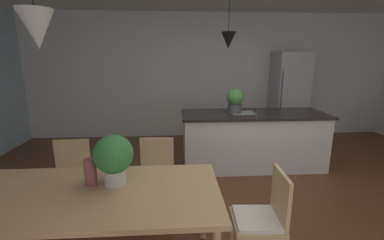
{
  "coord_description": "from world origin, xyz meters",
  "views": [
    {
      "loc": [
        -0.81,
        -2.58,
        1.75
      ],
      "look_at": [
        -0.65,
        -0.12,
        1.16
      ],
      "focal_mm": 24.25,
      "sensor_mm": 36.0,
      "label": 1
    }
  ],
  "objects_px": {
    "dining_table": "(87,200)",
    "potted_plant_on_table": "(114,157)",
    "chair_far_left": "(71,178)",
    "potted_plant_on_island": "(235,100)",
    "chair_far_right": "(156,175)",
    "kitchen_island": "(252,139)",
    "vase_on_dining_table": "(90,172)",
    "chair_kitchen_end": "(263,217)",
    "refrigerator": "(288,97)"
  },
  "relations": [
    {
      "from": "dining_table",
      "to": "potted_plant_on_table",
      "type": "bearing_deg",
      "value": 30.06
    },
    {
      "from": "chair_far_left",
      "to": "potted_plant_on_island",
      "type": "xyz_separation_m",
      "value": [
        2.09,
        1.27,
        0.64
      ]
    },
    {
      "from": "chair_far_right",
      "to": "potted_plant_on_island",
      "type": "xyz_separation_m",
      "value": [
        1.16,
        1.27,
        0.64
      ]
    },
    {
      "from": "dining_table",
      "to": "potted_plant_on_table",
      "type": "distance_m",
      "value": 0.38
    },
    {
      "from": "dining_table",
      "to": "potted_plant_on_island",
      "type": "relative_size",
      "value": 5.26
    },
    {
      "from": "chair_far_right",
      "to": "kitchen_island",
      "type": "relative_size",
      "value": 0.38
    },
    {
      "from": "chair_far_left",
      "to": "dining_table",
      "type": "bearing_deg",
      "value": -61.16
    },
    {
      "from": "chair_far_right",
      "to": "vase_on_dining_table",
      "type": "relative_size",
      "value": 4.0
    },
    {
      "from": "chair_kitchen_end",
      "to": "refrigerator",
      "type": "height_order",
      "value": "refrigerator"
    },
    {
      "from": "dining_table",
      "to": "chair_far_left",
      "type": "bearing_deg",
      "value": 118.84
    },
    {
      "from": "potted_plant_on_island",
      "to": "chair_far_right",
      "type": "bearing_deg",
      "value": -132.37
    },
    {
      "from": "refrigerator",
      "to": "vase_on_dining_table",
      "type": "distance_m",
      "value": 4.67
    },
    {
      "from": "dining_table",
      "to": "refrigerator",
      "type": "bearing_deg",
      "value": 48.79
    },
    {
      "from": "kitchen_island",
      "to": "refrigerator",
      "type": "relative_size",
      "value": 1.22
    },
    {
      "from": "dining_table",
      "to": "potted_plant_on_island",
      "type": "bearing_deg",
      "value": 52.48
    },
    {
      "from": "kitchen_island",
      "to": "vase_on_dining_table",
      "type": "distance_m",
      "value": 2.8
    },
    {
      "from": "chair_kitchen_end",
      "to": "potted_plant_on_island",
      "type": "xyz_separation_m",
      "value": [
        0.22,
        2.12,
        0.64
      ]
    },
    {
      "from": "chair_far_left",
      "to": "chair_far_right",
      "type": "xyz_separation_m",
      "value": [
        0.93,
        -0.0,
        0.0
      ]
    },
    {
      "from": "vase_on_dining_table",
      "to": "chair_far_left",
      "type": "bearing_deg",
      "value": 123.16
    },
    {
      "from": "chair_far_right",
      "to": "potted_plant_on_table",
      "type": "xyz_separation_m",
      "value": [
        -0.27,
        -0.73,
        0.51
      ]
    },
    {
      "from": "refrigerator",
      "to": "vase_on_dining_table",
      "type": "relative_size",
      "value": 8.62
    },
    {
      "from": "dining_table",
      "to": "chair_far_right",
      "type": "relative_size",
      "value": 2.37
    },
    {
      "from": "chair_far_left",
      "to": "potted_plant_on_island",
      "type": "distance_m",
      "value": 2.53
    },
    {
      "from": "chair_far_right",
      "to": "chair_kitchen_end",
      "type": "relative_size",
      "value": 1.0
    },
    {
      "from": "potted_plant_on_island",
      "to": "vase_on_dining_table",
      "type": "bearing_deg",
      "value": -129.07
    },
    {
      "from": "chair_far_left",
      "to": "kitchen_island",
      "type": "distance_m",
      "value": 2.72
    },
    {
      "from": "chair_far_right",
      "to": "kitchen_island",
      "type": "distance_m",
      "value": 1.94
    },
    {
      "from": "chair_far_left",
      "to": "potted_plant_on_island",
      "type": "height_order",
      "value": "potted_plant_on_island"
    },
    {
      "from": "chair_far_left",
      "to": "refrigerator",
      "type": "xyz_separation_m",
      "value": [
        3.61,
        2.74,
        0.46
      ]
    },
    {
      "from": "chair_far_right",
      "to": "potted_plant_on_table",
      "type": "bearing_deg",
      "value": -110.0
    },
    {
      "from": "potted_plant_on_island",
      "to": "vase_on_dining_table",
      "type": "xyz_separation_m",
      "value": [
        -1.62,
        -1.99,
        -0.25
      ]
    },
    {
      "from": "chair_far_left",
      "to": "vase_on_dining_table",
      "type": "distance_m",
      "value": 0.95
    },
    {
      "from": "chair_kitchen_end",
      "to": "refrigerator",
      "type": "xyz_separation_m",
      "value": [
        1.74,
        3.59,
        0.46
      ]
    },
    {
      "from": "chair_far_right",
      "to": "vase_on_dining_table",
      "type": "height_order",
      "value": "vase_on_dining_table"
    },
    {
      "from": "chair_far_right",
      "to": "refrigerator",
      "type": "xyz_separation_m",
      "value": [
        2.68,
        2.74,
        0.46
      ]
    },
    {
      "from": "vase_on_dining_table",
      "to": "kitchen_island",
      "type": "bearing_deg",
      "value": 45.9
    },
    {
      "from": "chair_kitchen_end",
      "to": "kitchen_island",
      "type": "height_order",
      "value": "kitchen_island"
    },
    {
      "from": "kitchen_island",
      "to": "vase_on_dining_table",
      "type": "relative_size",
      "value": 10.5
    },
    {
      "from": "kitchen_island",
      "to": "chair_kitchen_end",
      "type": "bearing_deg",
      "value": -104.16
    },
    {
      "from": "kitchen_island",
      "to": "potted_plant_on_island",
      "type": "bearing_deg",
      "value": 180.0
    },
    {
      "from": "dining_table",
      "to": "chair_far_right",
      "type": "bearing_deg",
      "value": 61.12
    },
    {
      "from": "chair_far_left",
      "to": "vase_on_dining_table",
      "type": "bearing_deg",
      "value": -56.84
    },
    {
      "from": "chair_kitchen_end",
      "to": "potted_plant_on_table",
      "type": "height_order",
      "value": "potted_plant_on_table"
    },
    {
      "from": "chair_kitchen_end",
      "to": "vase_on_dining_table",
      "type": "distance_m",
      "value": 1.45
    },
    {
      "from": "refrigerator",
      "to": "chair_kitchen_end",
      "type": "bearing_deg",
      "value": -115.86
    },
    {
      "from": "chair_far_left",
      "to": "refrigerator",
      "type": "bearing_deg",
      "value": 37.23
    },
    {
      "from": "chair_far_left",
      "to": "kitchen_island",
      "type": "relative_size",
      "value": 0.38
    },
    {
      "from": "chair_kitchen_end",
      "to": "kitchen_island",
      "type": "relative_size",
      "value": 0.38
    },
    {
      "from": "dining_table",
      "to": "potted_plant_on_island",
      "type": "distance_m",
      "value": 2.7
    },
    {
      "from": "chair_far_left",
      "to": "potted_plant_on_island",
      "type": "relative_size",
      "value": 2.22
    }
  ]
}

